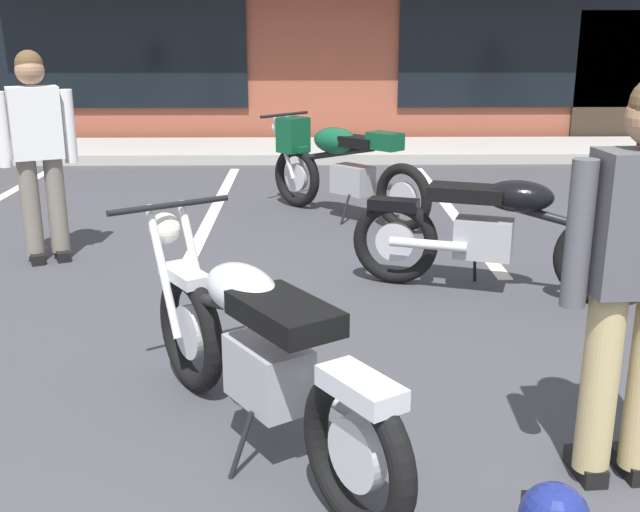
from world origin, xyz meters
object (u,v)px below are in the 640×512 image
Objects in this scene: motorcycle_foreground_classic at (257,351)px; motorcycle_silver_naked at (499,231)px; motorcycle_blue_standard at (339,164)px; person_in_black_shirt at (37,144)px; person_in_shorts_foreground at (638,265)px.

motorcycle_silver_naked is at bearing 52.62° from motorcycle_foreground_classic.
motorcycle_foreground_classic is at bearing -96.98° from motorcycle_blue_standard.
motorcycle_silver_naked is (1.58, 2.07, 0.00)m from motorcycle_foreground_classic.
person_in_black_shirt is (-3.48, 0.90, 0.49)m from motorcycle_silver_naked.
motorcycle_silver_naked is 1.22× the size of motorcycle_blue_standard.
motorcycle_blue_standard is 2.89m from person_in_black_shirt.
person_in_shorts_foreground is (3.42, -3.27, 0.00)m from person_in_black_shirt.
motorcycle_blue_standard is at bearing 101.52° from person_in_shorts_foreground.
motorcycle_foreground_classic is at bearing -127.38° from motorcycle_silver_naked.
person_in_black_shirt is 4.73m from person_in_shorts_foreground.
person_in_black_shirt is at bearing 136.26° from person_in_shorts_foreground.
person_in_black_shirt reaches higher than motorcycle_foreground_classic.
person_in_shorts_foreground is (0.97, -4.76, 0.42)m from motorcycle_blue_standard.
motorcycle_silver_naked is at bearing -66.56° from motorcycle_blue_standard.
motorcycle_foreground_classic is 1.10× the size of person_in_black_shirt.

